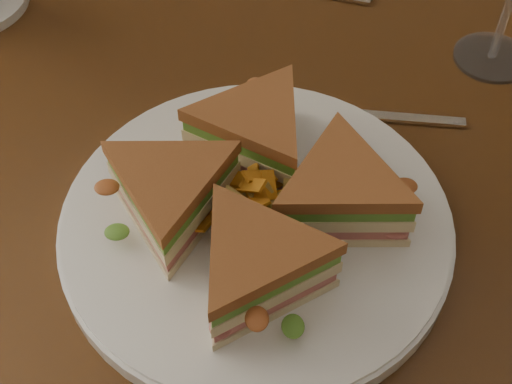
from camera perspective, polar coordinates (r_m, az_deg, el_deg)
table at (r=0.72m, az=-0.89°, el=-0.58°), size 1.20×0.80×0.75m
plate at (r=0.57m, az=0.00°, el=-2.67°), size 0.31×0.31×0.02m
sandwich_wedges at (r=0.54m, az=-0.00°, el=-0.34°), size 0.28×0.28×0.06m
crisps_mound at (r=0.54m, az=0.00°, el=-0.60°), size 0.09×0.09×0.05m
spoon at (r=0.66m, az=4.78°, el=6.55°), size 0.18×0.06×0.01m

